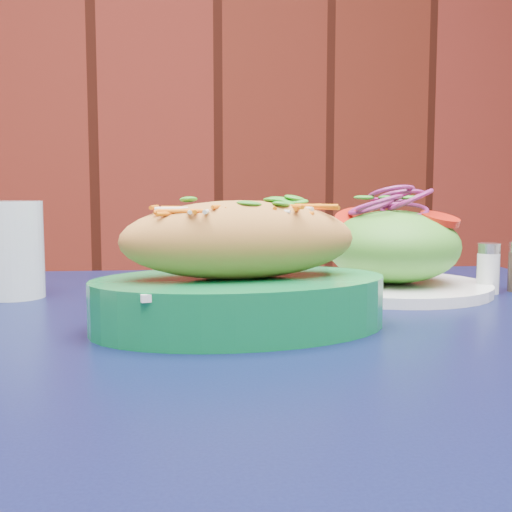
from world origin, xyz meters
name	(u,v)px	position (x,y,z in m)	size (l,w,h in m)	color
brick_wall	(216,24)	(0.00, 2.97, 1.40)	(4.90, 0.04, 2.80)	#49160D
cafe_table	(291,409)	(-0.29, 1.48, 0.66)	(0.94, 0.94, 0.75)	black
banh_mi_basket	(241,277)	(-0.35, 1.46, 0.80)	(0.27, 0.18, 0.12)	#0C6E36
salad_plate	(393,253)	(-0.12, 1.60, 0.80)	(0.24, 0.24, 0.13)	white
water_glass	(13,250)	(-0.55, 1.70, 0.81)	(0.07, 0.07, 0.11)	silver
salt_shaker	(488,268)	(-0.01, 1.56, 0.78)	(0.03, 0.03, 0.06)	white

